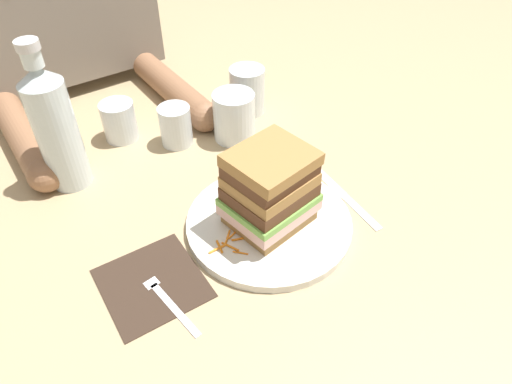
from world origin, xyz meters
The scene contains 25 objects.
ground_plane centered at (0.00, 0.00, 0.00)m, with size 3.00×3.00×0.00m, color tan.
main_plate centered at (0.00, -0.01, 0.01)m, with size 0.26×0.26×0.01m, color white.
sandwich centered at (0.00, -0.01, 0.08)m, with size 0.14×0.12×0.13m.
carrot_shred_0 centered at (-0.06, -0.01, 0.02)m, with size 0.00×0.00×0.02m, color orange.
carrot_shred_1 centered at (-0.10, -0.01, 0.02)m, with size 0.00×0.00×0.03m, color orange.
carrot_shred_2 centered at (-0.08, 0.00, 0.02)m, with size 0.00×0.00×0.03m, color orange.
carrot_shred_3 centered at (-0.07, 0.00, 0.02)m, with size 0.00×0.00×0.02m, color orange.
carrot_shred_4 centered at (-0.08, -0.04, 0.02)m, with size 0.00×0.00×0.02m, color orange.
carrot_shred_5 centered at (-0.10, -0.01, 0.02)m, with size 0.00×0.00×0.03m, color orange.
carrot_shred_6 centered at (-0.08, -0.02, 0.02)m, with size 0.00×0.00×0.03m, color orange.
carrot_shred_7 centered at (0.06, 0.00, 0.02)m, with size 0.00×0.00×0.02m, color orange.
carrot_shred_8 centered at (0.09, 0.01, 0.02)m, with size 0.00×0.00×0.03m, color orange.
carrot_shred_9 centered at (0.07, -0.02, 0.02)m, with size 0.00×0.00×0.03m, color orange.
carrot_shred_10 centered at (0.06, 0.00, 0.02)m, with size 0.00×0.00×0.03m, color orange.
carrot_shred_11 centered at (0.07, 0.01, 0.02)m, with size 0.00×0.00×0.03m, color orange.
carrot_shred_12 centered at (0.06, 0.02, 0.02)m, with size 0.00×0.00×0.03m, color orange.
carrot_shred_13 centered at (0.07, 0.02, 0.02)m, with size 0.00×0.00×0.03m, color orange.
napkin_dark centered at (-0.20, 0.00, 0.00)m, with size 0.14×0.14×0.00m, color #38281E.
fork centered at (-0.20, -0.03, 0.00)m, with size 0.03×0.17×0.00m.
knife centered at (0.15, -0.02, 0.00)m, with size 0.04×0.20×0.00m.
juice_glass centered at (0.09, 0.24, 0.05)m, with size 0.08×0.08×0.10m.
water_bottle centered at (-0.22, 0.29, 0.12)m, with size 0.07×0.07×0.26m.
empty_tumbler_0 centered at (-0.01, 0.29, 0.04)m, with size 0.06×0.06×0.08m, color silver.
empty_tumbler_1 centered at (-0.09, 0.37, 0.04)m, with size 0.07×0.07×0.08m, color silver.
empty_tumbler_2 centered at (0.17, 0.30, 0.05)m, with size 0.07×0.07×0.10m, color silver.
Camera 1 is at (-0.32, -0.42, 0.54)m, focal length 32.49 mm.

